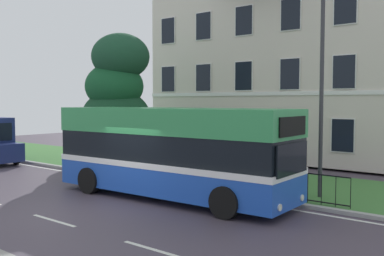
{
  "coord_description": "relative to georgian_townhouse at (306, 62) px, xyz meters",
  "views": [
    {
      "loc": [
        10.9,
        -9.0,
        3.4
      ],
      "look_at": [
        -0.6,
        5.22,
        2.29
      ],
      "focal_mm": 41.5,
      "sensor_mm": 36.0,
      "label": 1
    }
  ],
  "objects": [
    {
      "name": "ground_plane",
      "position": [
        0.89,
        -15.57,
        -5.82
      ],
      "size": [
        60.0,
        56.0,
        0.18
      ],
      "color": "#473D49"
    },
    {
      "name": "street_lamp_post",
      "position": [
        5.75,
        -11.24,
        -1.53
      ],
      "size": [
        0.36,
        0.24,
        7.31
      ],
      "color": "#333338",
      "rests_on": "ground_plane"
    },
    {
      "name": "single_decker_bus",
      "position": [
        1.59,
        -14.22,
        -4.15
      ],
      "size": [
        9.11,
        2.85,
        3.16
      ],
      "rotation": [
        0.0,
        0.0,
        0.04
      ],
      "color": "blue",
      "rests_on": "ground_plane"
    },
    {
      "name": "litter_bin",
      "position": [
        -0.04,
        -11.68,
        -5.12
      ],
      "size": [
        0.5,
        0.5,
        1.12
      ],
      "color": "#4C4742",
      "rests_on": "ground_plane"
    },
    {
      "name": "georgian_townhouse",
      "position": [
        0.0,
        0.0,
        0.0
      ],
      "size": [
        17.02,
        9.89,
        11.32
      ],
      "color": "beige",
      "rests_on": "ground_plane"
    },
    {
      "name": "iron_verge_railing",
      "position": [
        -0.0,
        -12.28,
        -5.19
      ],
      "size": [
        14.35,
        0.04,
        0.97
      ],
      "color": "black",
      "rests_on": "ground_plane"
    },
    {
      "name": "evergreen_tree",
      "position": [
        -5.67,
        -10.41,
        -3.01
      ],
      "size": [
        4.38,
        4.38,
        7.04
      ],
      "color": "#423328",
      "rests_on": "ground_plane"
    }
  ]
}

